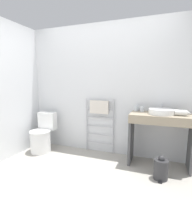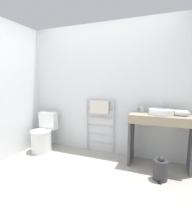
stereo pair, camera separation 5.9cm
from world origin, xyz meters
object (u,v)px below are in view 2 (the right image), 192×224
at_px(hair_dryer, 182,113).
at_px(cup_near_wall, 137,108).
at_px(trash_bin, 160,169).
at_px(toilet, 43,136).
at_px(towel_radiator, 100,115).
at_px(sink_basin, 162,112).
at_px(cup_near_edge, 142,109).

bearing_deg(hair_dryer, cup_near_wall, 165.04).
bearing_deg(trash_bin, hair_dryer, 58.41).
bearing_deg(toilet, towel_radiator, 17.41).
xyz_separation_m(towel_radiator, hair_dryer, (1.39, -0.21, 0.16)).
distance_m(cup_near_wall, trash_bin, 1.06).
height_order(toilet, trash_bin, toilet).
xyz_separation_m(toilet, trash_bin, (2.23, -0.27, -0.15)).
xyz_separation_m(cup_near_wall, trash_bin, (0.45, -0.58, -0.76)).
bearing_deg(trash_bin, sink_basin, 95.92).
relative_size(sink_basin, hair_dryer, 1.70).
xyz_separation_m(cup_near_edge, hair_dryer, (0.59, -0.15, -0.00)).
height_order(hair_dryer, trash_bin, hair_dryer).
xyz_separation_m(towel_radiator, cup_near_wall, (0.69, -0.03, 0.16)).
height_order(sink_basin, cup_near_wall, cup_near_wall).
distance_m(toilet, cup_near_edge, 1.99).
height_order(cup_near_edge, hair_dryer, same).
relative_size(towel_radiator, cup_near_wall, 10.81).
distance_m(toilet, sink_basin, 2.27).
height_order(toilet, sink_basin, sink_basin).
bearing_deg(sink_basin, cup_near_wall, 157.77).
relative_size(towel_radiator, hair_dryer, 4.63).
relative_size(toilet, towel_radiator, 0.73).
height_order(toilet, cup_near_edge, cup_near_edge).
distance_m(towel_radiator, hair_dryer, 1.41).
bearing_deg(cup_near_edge, towel_radiator, 175.62).
height_order(cup_near_wall, trash_bin, cup_near_wall).
bearing_deg(trash_bin, towel_radiator, 152.12).
relative_size(toilet, cup_near_wall, 7.85).
relative_size(cup_near_edge, hair_dryer, 0.39).
height_order(toilet, hair_dryer, hair_dryer).
bearing_deg(towel_radiator, toilet, -162.59).
relative_size(toilet, trash_bin, 2.17).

